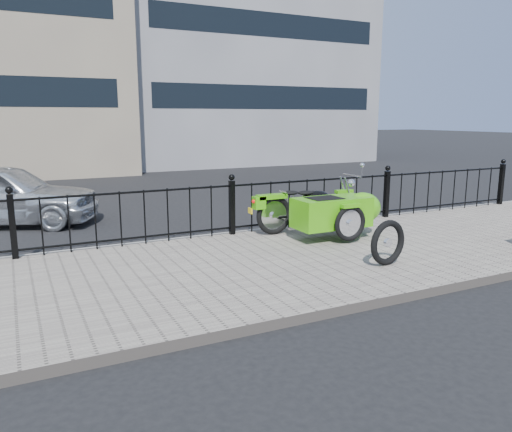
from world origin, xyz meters
name	(u,v)px	position (x,y,z in m)	size (l,w,h in m)	color
ground	(266,259)	(0.00, 0.00, 0.00)	(120.00, 120.00, 0.00)	black
sidewalk	(281,263)	(0.00, -0.50, 0.06)	(30.00, 3.80, 0.12)	slate
curb	(229,236)	(0.00, 1.44, 0.06)	(30.00, 0.10, 0.12)	gray
iron_fence	(232,208)	(0.00, 1.30, 0.59)	(14.11, 0.11, 1.08)	black
building_grey	(233,5)	(7.00, 16.99, 7.50)	(12.00, 8.01, 15.00)	gray
motorcycle_sidecar	(335,210)	(1.54, 0.34, 0.59)	(2.28, 1.48, 0.98)	black
spare_tire	(388,243)	(1.19, -1.41, 0.44)	(0.65, 0.65, 0.09)	black
sedan_car	(2,194)	(-3.64, 4.58, 0.63)	(1.50, 3.72, 1.27)	silver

